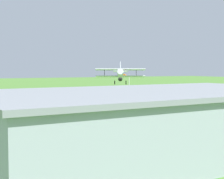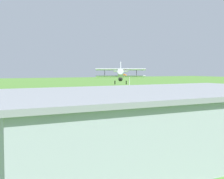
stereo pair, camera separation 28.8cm
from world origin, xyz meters
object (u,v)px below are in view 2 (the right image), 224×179
Objects in this scene: car_green at (167,112)px; person_at_fence_line at (153,109)px; biplane at (121,74)px; windsock at (126,78)px; hangar at (153,121)px; person_by_parked_cars at (96,117)px; car_black at (126,114)px.

person_at_fence_line reaches higher than car_green.
windsock is (-1.66, -0.92, -0.73)m from biplane.
windsock reaches higher than hangar.
windsock is (-10.36, -10.01, 4.74)m from person_by_parked_cars.
hangar is 23.80m from person_at_fence_line.
car_black reaches higher than person_by_parked_cars.
biplane is 11.70m from car_green.
car_black is at bearing 24.53° from person_at_fence_line.
car_green is at bearing 174.47° from person_by_parked_cars.
windsock reaches higher than person_by_parked_cars.
biplane reaches higher than hangar.
hangar is 6.66× the size of car_green.
biplane is (-11.07, -26.13, 3.56)m from hangar.
hangar is 18.03m from car_black.
person_by_parked_cars is 15.17m from windsock.
biplane is 5.03× the size of person_by_parked_cars.
hangar is 28.60m from biplane.
car_green is (-2.17, 10.14, -5.40)m from biplane.
hangar is at bearing 67.04° from biplane.
person_at_fence_line reaches higher than person_by_parked_cars.
car_black is at bearing -5.66° from car_green.
person_by_parked_cars is 0.91× the size of person_at_fence_line.
person_by_parked_cars is (8.70, 9.09, -5.47)m from biplane.
person_by_parked_cars is at bearing -5.53° from car_green.
person_by_parked_cars is at bearing -97.92° from hangar.
biplane is at bearing -77.91° from car_green.
hangar is 18.61× the size of person_by_parked_cars.
person_at_fence_line is at bearing 94.41° from windsock.
hangar is 4.74× the size of windsock.
person_at_fence_line is at bearing -124.10° from hangar.
person_by_parked_cars is at bearing 46.27° from biplane.
car_green is at bearing 102.09° from biplane.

